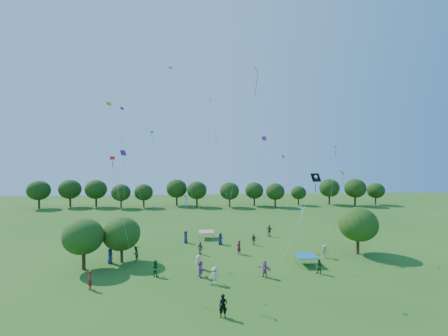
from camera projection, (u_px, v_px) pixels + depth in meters
The scene contains 41 objects.
near_tree_west at pixel (83, 237), 32.27m from camera, with size 4.28×4.28×5.55m.
near_tree_north at pixel (121, 234), 34.55m from camera, with size 4.29×4.29×5.27m.
near_tree_east at pixel (358, 224), 37.54m from camera, with size 4.74×4.74×5.90m.
treeline at pixel (205, 190), 73.94m from camera, with size 88.01×8.77×6.77m.
tent_red_stripe at pixel (206, 232), 44.72m from camera, with size 2.20×2.20×1.10m.
tent_blue at pixel (306, 256), 33.72m from camera, with size 2.20×2.20×1.10m.
man_in_black at pixel (223, 306), 22.66m from camera, with size 0.66×0.42×1.77m, color black.
crowd_person_0 at pixel (220, 239), 41.63m from camera, with size 0.81×0.44×1.64m, color navy.
crowd_person_1 at pixel (132, 240), 41.05m from camera, with size 0.63×0.41×1.70m, color maroon.
crowd_person_2 at pixel (319, 267), 31.07m from camera, with size 0.76×0.41×1.54m, color #235324.
crowd_person_3 at pixel (215, 276), 28.61m from camera, with size 1.09×0.49×1.67m, color beige.
crowd_person_4 at pixel (200, 248), 37.36m from camera, with size 0.91×0.42×1.56m, color #3D3730.
crowd_person_5 at pixel (201, 269), 30.31m from camera, with size 1.59×0.57×1.70m, color #965791.
crowd_person_6 at pixel (110, 256), 34.29m from camera, with size 0.85×0.46×1.72m, color navy.
crowd_person_7 at pixel (239, 247), 37.49m from camera, with size 0.66×0.42×1.77m, color maroon.
crowd_person_8 at pixel (155, 268), 30.57m from camera, with size 0.83×0.45×1.67m, color #2A5E28.
crowd_person_9 at pixel (199, 262), 32.46m from camera, with size 1.03×0.46×1.58m, color beige.
crowd_person_10 at pixel (254, 240), 41.45m from camera, with size 0.88×0.40×1.51m, color #444036.
crowd_person_11 at pixel (264, 269), 30.30m from camera, with size 1.60×0.57×1.71m, color #AB6493.
crowd_person_12 at pixel (186, 237), 42.46m from camera, with size 0.86×0.47×1.75m, color navy.
crowd_person_13 at pixel (90, 280), 27.43m from camera, with size 0.64×0.41×1.72m, color maroon.
crowd_person_14 at pixel (136, 253), 35.31m from camera, with size 0.80×0.43×1.62m, color #2D5B27.
crowd_person_15 at pixel (324, 251), 36.15m from camera, with size 1.04×0.46×1.58m, color #A49883.
crowd_person_16 at pixel (269, 231), 45.93m from camera, with size 1.06×0.48×1.81m, color #48443A.
pirate_kite at pixel (315, 179), 37.63m from camera, with size 6.68×6.61×8.83m.
red_high_kite at pixel (250, 103), 37.53m from camera, with size 5.67×7.77×22.50m.
small_kite_0 at pixel (117, 182), 29.99m from camera, with size 1.57×2.01×10.96m.
small_kite_1 at pixel (119, 135), 41.03m from camera, with size 6.04×0.92×18.41m.
small_kite_2 at pixel (182, 135), 32.36m from camera, with size 3.54×0.83×20.69m.
small_kite_3 at pixel (153, 158), 44.40m from camera, with size 1.10×3.63×14.82m.
small_kite_4 at pixel (119, 156), 33.71m from camera, with size 1.63×1.28×16.45m.
small_kite_5 at pixel (124, 167), 34.91m from camera, with size 0.67×1.46×11.70m.
small_kite_6 at pixel (301, 214), 33.11m from camera, with size 3.21×2.34×5.38m.
small_kite_7 at pixel (189, 212), 27.18m from camera, with size 1.79×3.85×7.52m.
small_kite_8 at pixel (219, 154), 43.90m from camera, with size 2.39×6.07×14.42m.
small_kite_9 at pixel (197, 208), 43.75m from camera, with size 3.29×3.40×4.24m.
small_kite_10 at pixel (341, 182), 37.67m from camera, with size 3.17×1.94×9.16m.
small_kite_11 at pixel (284, 169), 47.03m from camera, with size 0.64×3.03×11.26m.
small_kite_12 at pixel (333, 172), 38.36m from camera, with size 2.64×3.31×12.31m.
small_kite_13 at pixel (263, 156), 41.09m from camera, with size 0.67×0.46×13.75m.
small_kite_14 at pixel (208, 148), 31.88m from camera, with size 1.10×1.17×17.25m.
Camera 1 is at (-2.34, -18.43, 12.14)m, focal length 24.00 mm.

